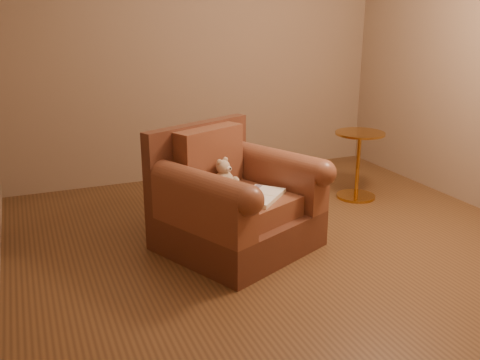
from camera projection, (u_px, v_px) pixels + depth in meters
name	position (u px, v px, depth m)	size (l,w,h in m)	color
floor	(284.00, 245.00, 4.08)	(4.00, 4.00, 0.00)	brown
room	(291.00, 10.00, 3.56)	(4.02, 4.02, 2.71)	#836851
armchair	(233.00, 203.00, 3.98)	(1.29, 1.27, 0.89)	#552C1C
teddy_bear	(225.00, 178.00, 3.98)	(0.18, 0.21, 0.25)	tan
guidebook	(261.00, 196.00, 3.82)	(0.46, 0.45, 0.03)	beige
side_table	(358.00, 163.00, 5.01)	(0.46, 0.46, 0.64)	#BE8534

